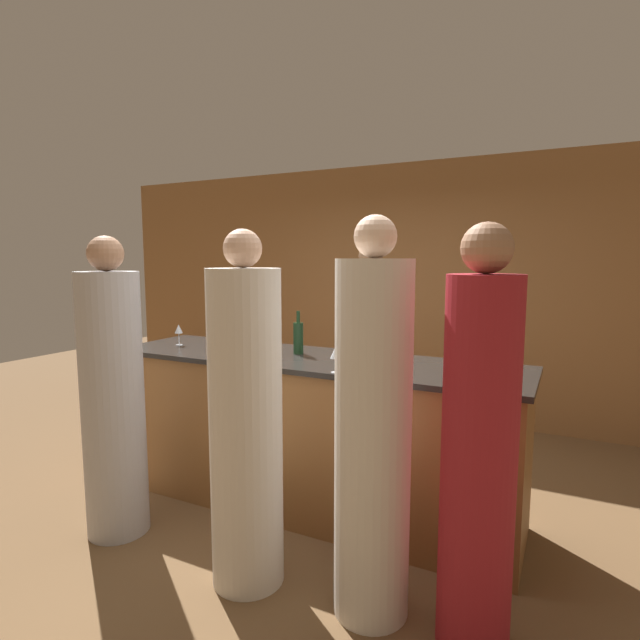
% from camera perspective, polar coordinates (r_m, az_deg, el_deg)
% --- Properties ---
extents(ground_plane, '(14.00, 14.00, 0.00)m').
position_cam_1_polar(ground_plane, '(3.83, -1.34, -20.33)').
color(ground_plane, brown).
extents(back_wall, '(8.00, 0.06, 2.80)m').
position_cam_1_polar(back_wall, '(5.66, 10.26, 3.25)').
color(back_wall, olive).
rests_on(back_wall, ground_plane).
extents(bar_counter, '(2.95, 0.80, 1.08)m').
position_cam_1_polar(bar_counter, '(3.61, -1.36, -12.66)').
color(bar_counter, brown).
rests_on(bar_counter, ground_plane).
extents(bartender, '(0.38, 0.38, 1.88)m').
position_cam_1_polar(bartender, '(4.27, 5.67, -5.00)').
color(bartender, silver).
rests_on(bartender, ground_plane).
extents(guest_0, '(0.38, 0.38, 1.90)m').
position_cam_1_polar(guest_0, '(3.44, -22.59, -8.32)').
color(guest_0, '#B2B2B7').
rests_on(guest_0, ground_plane).
extents(guest_1, '(0.33, 0.33, 1.91)m').
position_cam_1_polar(guest_1, '(2.37, 17.69, -14.58)').
color(guest_1, maroon).
rests_on(guest_1, ground_plane).
extents(guest_2, '(0.39, 0.39, 1.91)m').
position_cam_1_polar(guest_2, '(2.74, -8.47, -11.69)').
color(guest_2, silver).
rests_on(guest_2, ground_plane).
extents(guest_3, '(0.37, 0.37, 1.96)m').
position_cam_1_polar(guest_3, '(2.48, 6.05, -12.98)').
color(guest_3, silver).
rests_on(guest_3, ground_plane).
extents(wine_bottle_0, '(0.07, 0.07, 0.31)m').
position_cam_1_polar(wine_bottle_0, '(3.57, -2.49, -1.98)').
color(wine_bottle_0, '#19381E').
rests_on(wine_bottle_0, bar_counter).
extents(ice_bucket, '(0.18, 0.18, 0.19)m').
position_cam_1_polar(ice_bucket, '(3.88, -10.12, -1.75)').
color(ice_bucket, silver).
rests_on(ice_bucket, bar_counter).
extents(wine_glass_0, '(0.06, 0.06, 0.16)m').
position_cam_1_polar(wine_glass_0, '(4.07, -15.85, -1.08)').
color(wine_glass_0, silver).
rests_on(wine_glass_0, bar_counter).
extents(wine_glass_1, '(0.06, 0.06, 0.16)m').
position_cam_1_polar(wine_glass_1, '(2.97, 1.76, -3.89)').
color(wine_glass_1, silver).
rests_on(wine_glass_1, bar_counter).
extents(wine_glass_2, '(0.07, 0.07, 0.16)m').
position_cam_1_polar(wine_glass_2, '(3.02, 5.31, -3.59)').
color(wine_glass_2, silver).
rests_on(wine_glass_2, bar_counter).
extents(wine_glass_3, '(0.06, 0.06, 0.15)m').
position_cam_1_polar(wine_glass_3, '(3.24, 5.48, -3.10)').
color(wine_glass_3, silver).
rests_on(wine_glass_3, bar_counter).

